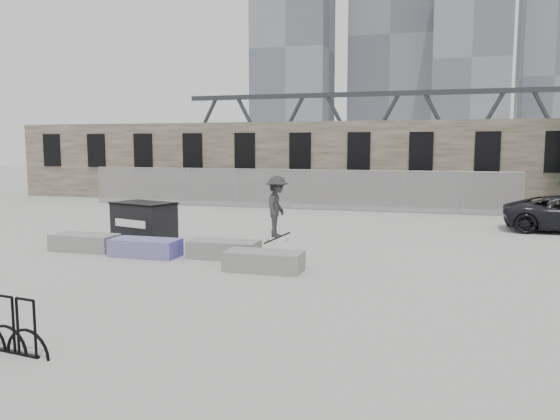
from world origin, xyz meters
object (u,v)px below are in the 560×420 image
(planter_center_left, at_px, (145,247))
(dumpster, at_px, (144,222))
(planter_far_left, at_px, (84,242))
(planter_center_right, at_px, (224,249))
(planter_offset, at_px, (264,260))
(skateboarder, at_px, (277,207))

(planter_center_left, distance_m, dumpster, 2.54)
(planter_far_left, distance_m, dumpster, 2.17)
(planter_center_right, relative_size, dumpster, 0.88)
(planter_center_right, bearing_deg, dumpster, 153.54)
(planter_center_right, xyz_separation_m, planter_offset, (1.58, -1.20, 0.00))
(planter_offset, xyz_separation_m, dumpster, (-5.16, 2.98, 0.40))
(dumpster, bearing_deg, planter_far_left, -100.59)
(planter_center_right, bearing_deg, skateboarder, 6.86)
(planter_far_left, bearing_deg, dumpster, 63.17)
(planter_far_left, xyz_separation_m, planter_center_left, (2.24, -0.26, 0.00))
(planter_far_left, bearing_deg, planter_offset, -9.93)
(planter_far_left, distance_m, planter_offset, 6.22)
(planter_center_right, height_order, planter_offset, same)
(planter_far_left, distance_m, planter_center_right, 4.54)
(planter_center_right, distance_m, skateboarder, 1.98)
(planter_offset, height_order, dumpster, dumpster)
(planter_far_left, xyz_separation_m, skateboarder, (6.07, 0.31, 1.24))
(planter_center_left, xyz_separation_m, skateboarder, (3.83, 0.56, 1.24))
(planter_offset, bearing_deg, planter_center_right, 142.92)
(planter_far_left, distance_m, skateboarder, 6.21)
(planter_center_left, height_order, planter_offset, same)
(dumpster, bearing_deg, planter_center_left, -43.12)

